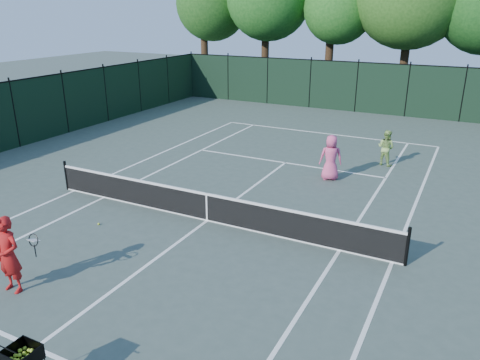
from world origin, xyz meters
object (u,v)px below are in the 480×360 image
at_px(coach, 8,255).
at_px(player_pink, 331,158).
at_px(player_green, 386,148).
at_px(loose_ball_midcourt, 99,224).
at_px(ball_hopper, 22,356).

distance_m(coach, player_pink, 11.34).
height_order(player_green, loose_ball_midcourt, player_green).
bearing_deg(ball_hopper, loose_ball_midcourt, 111.07).
height_order(player_pink, loose_ball_midcourt, player_pink).
xyz_separation_m(coach, player_green, (5.76, 13.24, -0.17)).
xyz_separation_m(coach, ball_hopper, (2.86, -2.00, -0.12)).
relative_size(coach, ball_hopper, 1.94).
xyz_separation_m(player_pink, ball_hopper, (-1.39, -12.51, -0.07)).
relative_size(player_pink, loose_ball_midcourt, 25.31).
bearing_deg(player_green, ball_hopper, 98.12).
bearing_deg(ball_hopper, player_green, 67.21).
bearing_deg(coach, player_green, 64.87).
distance_m(ball_hopper, loose_ball_midcourt, 6.60).
bearing_deg(ball_hopper, coach, 133.03).
bearing_deg(ball_hopper, player_pink, 71.62).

